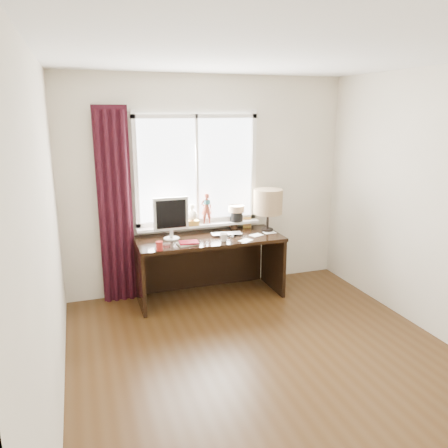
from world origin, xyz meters
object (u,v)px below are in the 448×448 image
object	(u,v)px
laptop	(227,234)
table_lamp	(268,202)
mug	(224,237)
red_cup	(159,246)
monitor	(171,216)
desk	(207,255)

from	to	relation	value
laptop	table_lamp	world-z (taller)	table_lamp
mug	red_cup	bearing A→B (deg)	-172.05
laptop	monitor	world-z (taller)	monitor
red_cup	desk	distance (m)	0.81
table_lamp	monitor	bearing A→B (deg)	178.44
laptop	table_lamp	bearing A→B (deg)	10.00
laptop	table_lamp	distance (m)	0.64
red_cup	laptop	bearing A→B (deg)	20.00
monitor	laptop	bearing A→B (deg)	-4.69
red_cup	monitor	size ratio (longest dim) A/B	0.20
red_cup	desk	size ratio (longest dim) A/B	0.06
monitor	table_lamp	size ratio (longest dim) A/B	0.94
table_lamp	red_cup	bearing A→B (deg)	-166.52
monitor	desk	bearing A→B (deg)	3.76
desk	monitor	world-z (taller)	monitor
mug	red_cup	distance (m)	0.76
mug	desk	bearing A→B (deg)	110.83
table_lamp	mug	bearing A→B (deg)	-160.35
mug	desk	distance (m)	0.43
monitor	table_lamp	xyz separation A→B (m)	(1.19, -0.03, 0.09)
laptop	desk	distance (m)	0.35
desk	monitor	bearing A→B (deg)	-176.24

